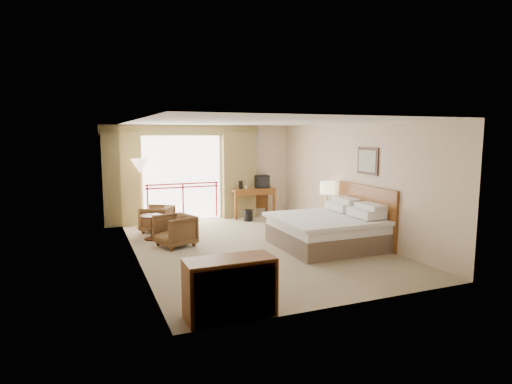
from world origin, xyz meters
name	(u,v)px	position (x,y,z in m)	size (l,w,h in m)	color
floor	(255,246)	(0.00, 0.00, 0.00)	(7.00, 7.00, 0.00)	gray
ceiling	(255,122)	(0.00, 0.00, 2.70)	(7.00, 7.00, 0.00)	white
wall_back	(209,172)	(0.00, 3.50, 1.35)	(5.00, 5.00, 0.00)	beige
wall_front	(349,213)	(0.00, -3.50, 1.35)	(5.00, 5.00, 0.00)	beige
wall_left	(135,191)	(-2.50, 0.00, 1.35)	(7.00, 7.00, 0.00)	beige
wall_right	(352,181)	(2.50, 0.00, 1.35)	(7.00, 7.00, 0.00)	beige
balcony_door	(182,178)	(-0.80, 3.48, 1.20)	(2.40, 2.40, 0.00)	white
balcony_railing	(183,192)	(-0.80, 3.46, 0.81)	(2.09, 0.03, 1.02)	#A40E0F
curtain_left	(122,179)	(-2.45, 3.35, 1.25)	(1.00, 0.26, 2.50)	olive
curtain_right	(239,175)	(0.85, 3.35, 1.25)	(1.00, 0.26, 2.50)	olive
valance	(182,130)	(-0.80, 3.38, 2.55)	(4.40, 0.22, 0.28)	olive
hvac_vent	(251,137)	(1.30, 3.47, 2.35)	(0.50, 0.04, 0.50)	silver
bed	(328,230)	(1.50, -0.60, 0.38)	(2.13, 2.06, 0.97)	brown
headboard	(365,214)	(2.46, -0.60, 0.65)	(0.06, 2.10, 1.30)	brown
framed_art	(368,161)	(2.47, -0.60, 1.85)	(0.04, 0.72, 0.60)	black
nightstand	(328,221)	(2.18, 0.53, 0.30)	(0.42, 0.51, 0.61)	brown
table_lamp	(327,188)	(2.18, 0.58, 1.11)	(0.37, 0.37, 0.65)	tan
phone	(330,208)	(2.13, 0.38, 0.65)	(0.18, 0.14, 0.08)	black
desk	(251,194)	(1.21, 3.26, 0.67)	(1.31, 0.63, 0.86)	brown
tv	(261,182)	(1.51, 3.20, 1.04)	(0.42, 0.33, 0.38)	black
coffee_maker	(241,185)	(0.86, 3.20, 0.97)	(0.11, 0.11, 0.24)	black
cup	(246,187)	(1.01, 3.15, 0.90)	(0.07, 0.07, 0.10)	white
wastebasket	(248,215)	(0.88, 2.64, 0.16)	(0.25, 0.25, 0.32)	black
armchair_far	(157,232)	(-1.74, 2.26, 0.00)	(0.71, 0.73, 0.66)	#48311B
armchair_near	(176,246)	(-1.60, 0.69, 0.00)	(0.74, 0.76, 0.69)	#48311B
side_table	(152,223)	(-1.98, 1.49, 0.39)	(0.52, 0.52, 0.57)	black
book	(152,215)	(-1.98, 1.49, 0.58)	(0.17, 0.22, 0.02)	white
floor_lamp	(140,169)	(-2.04, 2.85, 1.56)	(0.46, 0.46, 1.81)	tan
dresser	(230,288)	(-1.67, -3.24, 0.40)	(1.21, 0.51, 0.81)	brown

